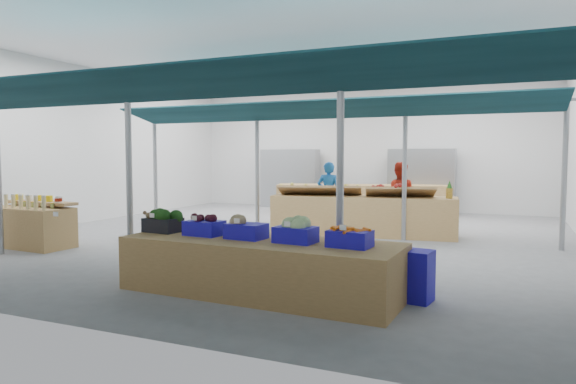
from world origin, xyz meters
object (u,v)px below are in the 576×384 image
veg_counter (260,267)px  vendor_left (329,194)px  fruit_counter (363,215)px  vendor_right (399,196)px  bottle_shelf (32,225)px  crate_stack (410,275)px

veg_counter → vendor_left: bearing=103.6°
fruit_counter → vendor_right: 1.31m
vendor_left → veg_counter: bearing=94.3°
bottle_shelf → crate_stack: bearing=-3.5°
veg_counter → fruit_counter: bearing=93.5°
bottle_shelf → veg_counter: bearing=-10.2°
bottle_shelf → vendor_right: (6.21, 5.21, 0.40)m
fruit_counter → vendor_left: (-1.20, 1.10, 0.38)m
vendor_left → vendor_right: 1.80m
vendor_left → vendor_right: size_ratio=1.00×
vendor_right → veg_counter: bearing=78.7°
bottle_shelf → crate_stack: 7.61m
vendor_left → vendor_right: bearing=173.1°
veg_counter → vendor_right: 6.59m
crate_stack → vendor_right: (-1.35, 6.08, 0.51)m
bottle_shelf → vendor_right: 8.12m
crate_stack → bottle_shelf: bearing=173.4°
fruit_counter → veg_counter: bearing=-95.8°
vendor_left → fruit_counter: bearing=130.6°
vendor_left → vendor_right: (1.80, 0.00, 0.00)m
fruit_counter → vendor_right: (0.60, 1.10, 0.38)m
veg_counter → crate_stack: bearing=16.6°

